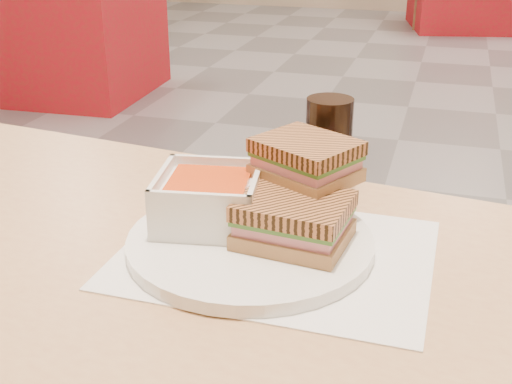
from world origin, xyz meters
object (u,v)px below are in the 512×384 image
(plate, at_px, (250,242))
(cola_glass, at_px, (328,147))
(bg_chair_0r, at_px, (84,44))
(bg_table_0, at_px, (69,27))
(main_table, at_px, (170,357))
(bg_chair_2l, at_px, (441,2))
(soup_bowl, at_px, (209,201))
(bg_chair_0l, at_px, (16,33))
(panini_lower, at_px, (294,220))

(plate, relative_size, cola_glass, 2.12)
(cola_glass, relative_size, bg_chair_0r, 0.26)
(plate, xyz_separation_m, bg_table_0, (-2.09, 3.00, -0.35))
(main_table, bearing_deg, bg_chair_2l, 88.81)
(main_table, height_order, bg_table_0, bg_table_0)
(main_table, relative_size, soup_bowl, 9.13)
(plate, relative_size, bg_chair_0r, 0.55)
(cola_glass, height_order, bg_table_0, cola_glass)
(main_table, xyz_separation_m, bg_table_0, (-2.01, 3.08, -0.22))
(main_table, distance_m, bg_chair_0l, 4.78)
(cola_glass, xyz_separation_m, bg_chair_0l, (-3.04, 3.50, -0.61))
(cola_glass, relative_size, bg_table_0, 0.14)
(cola_glass, bearing_deg, panini_lower, -90.90)
(main_table, bearing_deg, plate, 47.23)
(cola_glass, relative_size, bg_chair_2l, 0.29)
(panini_lower, bearing_deg, soup_bowl, 169.92)
(cola_glass, xyz_separation_m, bg_chair_2l, (-0.00, 5.88, -0.58))
(bg_chair_0r, bearing_deg, soup_bowl, -57.11)
(main_table, height_order, cola_glass, cola_glass)
(bg_table_0, relative_size, bg_chair_0l, 2.32)
(plate, xyz_separation_m, bg_chair_2l, (0.05, 6.08, -0.52))
(main_table, bearing_deg, bg_chair_0r, 121.88)
(cola_glass, bearing_deg, bg_chair_0r, 125.69)
(bg_chair_0r, bearing_deg, bg_chair_0l, 155.73)
(panini_lower, bearing_deg, bg_chair_0r, 124.07)
(bg_table_0, height_order, bg_chair_0l, bg_table_0)
(main_table, height_order, panini_lower, panini_lower)
(main_table, bearing_deg, cola_glass, 64.69)
(cola_glass, distance_m, bg_chair_2l, 5.91)
(bg_chair_0l, height_order, bg_chair_2l, bg_chair_2l)
(cola_glass, xyz_separation_m, bg_table_0, (-2.14, 2.80, -0.41))
(plate, distance_m, bg_chair_2l, 6.10)
(plate, distance_m, soup_bowl, 0.07)
(cola_glass, bearing_deg, bg_chair_2l, 90.03)
(bg_chair_0l, bearing_deg, panini_lower, -50.52)
(panini_lower, relative_size, bg_chair_2l, 0.28)
(plate, relative_size, bg_chair_0l, 0.70)
(cola_glass, height_order, bg_chair_0r, cola_glass)
(plate, relative_size, bg_chair_2l, 0.61)
(plate, bearing_deg, bg_chair_0r, 123.43)
(soup_bowl, relative_size, bg_chair_2l, 0.29)
(bg_chair_0l, relative_size, bg_chair_2l, 0.86)
(bg_table_0, distance_m, bg_chair_0r, 0.40)
(soup_bowl, height_order, bg_chair_2l, soup_bowl)
(soup_bowl, bearing_deg, cola_glass, 56.12)
(cola_glass, distance_m, bg_chair_0l, 4.67)
(bg_chair_2l, bearing_deg, bg_chair_0l, -141.89)
(soup_bowl, xyz_separation_m, bg_chair_2l, (0.11, 6.05, -0.55))
(plate, distance_m, cola_glass, 0.21)
(cola_glass, bearing_deg, bg_table_0, 127.38)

